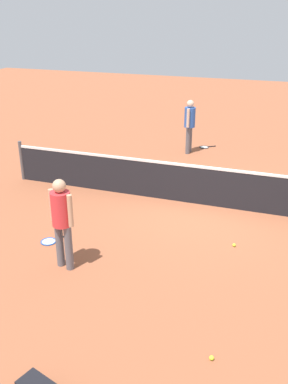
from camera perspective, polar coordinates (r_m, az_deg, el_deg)
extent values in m
plane|color=#9E5638|center=(10.31, 7.91, -1.67)|extent=(40.00, 40.00, 0.00)
cylinder|color=#4C4C51|center=(12.01, -15.98, 4.05)|extent=(0.09, 0.09, 1.07)
cube|color=black|center=(10.12, 8.06, 0.67)|extent=(10.00, 0.02, 0.91)
cube|color=white|center=(9.95, 8.21, 3.25)|extent=(10.00, 0.04, 0.06)
cylinder|color=#595960|center=(7.85, -11.17, -6.87)|extent=(0.17, 0.17, 0.85)
cylinder|color=#595960|center=(7.71, -9.99, -7.36)|extent=(0.17, 0.17, 0.85)
cylinder|color=red|center=(7.44, -11.00, -2.22)|extent=(0.42, 0.42, 0.62)
cylinder|color=tan|center=(7.58, -12.17, -1.68)|extent=(0.11, 0.11, 0.58)
cylinder|color=tan|center=(7.29, -9.80, -2.49)|extent=(0.11, 0.11, 0.58)
sphere|color=tan|center=(7.27, -11.25, 0.81)|extent=(0.28, 0.28, 0.23)
cylinder|color=#595960|center=(13.78, 5.88, 6.80)|extent=(0.14, 0.14, 0.85)
cylinder|color=#595960|center=(13.99, 6.11, 7.04)|extent=(0.14, 0.14, 0.85)
cylinder|color=#2D59B2|center=(13.70, 6.13, 9.87)|extent=(0.35, 0.35, 0.62)
cylinder|color=beige|center=(13.49, 5.89, 9.76)|extent=(0.09, 0.09, 0.58)
cylinder|color=beige|center=(13.90, 6.36, 10.14)|extent=(0.09, 0.09, 0.58)
sphere|color=beige|center=(13.61, 6.20, 11.61)|extent=(0.23, 0.23, 0.23)
torus|color=blue|center=(8.83, -12.60, -6.45)|extent=(0.44, 0.44, 0.02)
cylinder|color=silver|center=(8.83, -12.60, -6.45)|extent=(0.37, 0.37, 0.00)
cylinder|color=black|center=(8.92, -10.92, -5.94)|extent=(0.19, 0.25, 0.03)
torus|color=black|center=(14.59, 8.01, 5.93)|extent=(0.44, 0.44, 0.02)
cylinder|color=silver|center=(14.59, 8.01, 5.93)|extent=(0.37, 0.37, 0.00)
cylinder|color=black|center=(14.71, 9.03, 6.03)|extent=(0.25, 0.19, 0.03)
sphere|color=#C6E033|center=(8.64, 11.92, -6.93)|extent=(0.07, 0.07, 0.07)
sphere|color=#C6E033|center=(6.17, 8.99, -21.00)|extent=(0.07, 0.07, 0.07)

